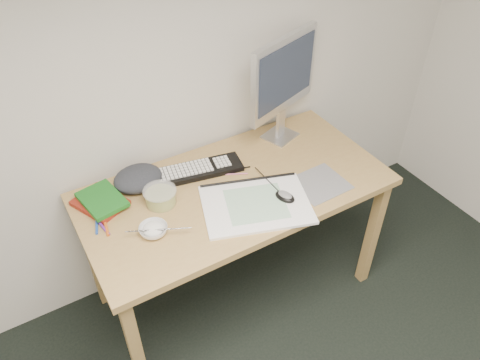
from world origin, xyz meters
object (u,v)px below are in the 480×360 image
object	(u,v)px
keyboard	(199,170)
monitor	(284,77)
desk	(235,200)
sketchpad	(256,205)
rice_bowl	(154,230)

from	to	relation	value
keyboard	monitor	bearing A→B (deg)	16.57
desk	monitor	distance (m)	0.62
sketchpad	rice_bowl	size ratio (longest dim) A/B	3.96
sketchpad	rice_bowl	world-z (taller)	rice_bowl
desk	keyboard	xyz separation A→B (m)	(-0.10, 0.18, 0.09)
sketchpad	rice_bowl	distance (m)	0.45
rice_bowl	keyboard	bearing A→B (deg)	37.94
sketchpad	keyboard	world-z (taller)	keyboard
desk	keyboard	size ratio (longest dim) A/B	3.40
monitor	rice_bowl	distance (m)	0.94
desk	rice_bowl	size ratio (longest dim) A/B	12.07
monitor	rice_bowl	size ratio (longest dim) A/B	4.66
monitor	desk	bearing A→B (deg)	-169.80
sketchpad	monitor	distance (m)	0.64
desk	rice_bowl	bearing A→B (deg)	-168.83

